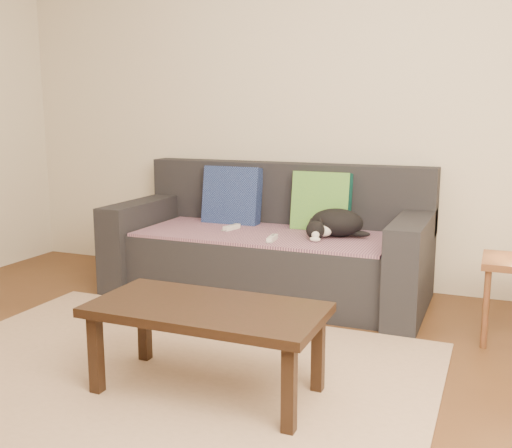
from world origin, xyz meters
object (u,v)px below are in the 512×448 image
object	(u,v)px
coffee_table	(207,317)
cat	(335,223)
sofa	(270,249)
wii_remote_b	(272,238)
wii_remote_a	(232,227)

from	to	relation	value
coffee_table	cat	bearing A→B (deg)	83.15
sofa	cat	xyz separation A→B (m)	(0.46, -0.04, 0.22)
wii_remote_b	coffee_table	bearing A→B (deg)	-178.52
wii_remote_a	coffee_table	distance (m)	1.52
wii_remote_a	wii_remote_b	bearing A→B (deg)	-107.07
cat	wii_remote_a	xyz separation A→B (m)	(-0.71, -0.04, -0.07)
cat	wii_remote_a	bearing A→B (deg)	159.24
coffee_table	sofa	bearing A→B (deg)	100.73
sofa	cat	distance (m)	0.51
cat	coffee_table	distance (m)	1.48
sofa	wii_remote_b	size ratio (longest dim) A/B	14.00
cat	wii_remote_a	size ratio (longest dim) A/B	2.89
sofa	cat	size ratio (longest dim) A/B	4.84
wii_remote_b	cat	bearing A→B (deg)	-56.27
sofa	wii_remote_a	world-z (taller)	sofa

